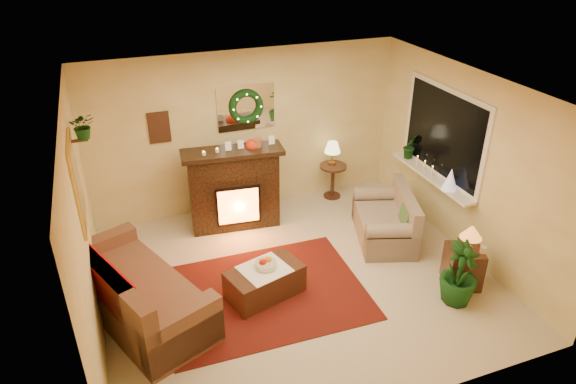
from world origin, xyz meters
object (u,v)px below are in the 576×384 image
object	(u,v)px
sofa	(138,286)
loveseat	(385,213)
fireplace	(234,194)
coffee_table	(265,281)
side_table_round	(333,180)
end_table_square	(463,266)

from	to	relation	value
sofa	loveseat	distance (m)	3.67
fireplace	sofa	bearing A→B (deg)	-129.31
sofa	coffee_table	size ratio (longest dim) A/B	2.26
fireplace	loveseat	xyz separation A→B (m)	(2.00, -1.14, -0.13)
side_table_round	coffee_table	size ratio (longest dim) A/B	0.63
loveseat	side_table_round	size ratio (longest dim) A/B	2.20
end_table_square	fireplace	bearing A→B (deg)	134.30
loveseat	end_table_square	world-z (taller)	loveseat
fireplace	coffee_table	world-z (taller)	fireplace
side_table_round	loveseat	bearing A→B (deg)	-83.00
sofa	end_table_square	world-z (taller)	sofa
fireplace	coffee_table	bearing A→B (deg)	-87.22
sofa	fireplace	xyz separation A→B (m)	(1.63, 1.61, 0.12)
loveseat	sofa	bearing A→B (deg)	-154.24
end_table_square	coffee_table	xyz separation A→B (m)	(-2.51, 0.68, -0.06)
sofa	fireplace	size ratio (longest dim) A/B	1.60
sofa	loveseat	size ratio (longest dim) A/B	1.63
coffee_table	sofa	bearing A→B (deg)	156.98
fireplace	side_table_round	bearing A→B (deg)	15.94
sofa	loveseat	bearing A→B (deg)	-15.02
fireplace	end_table_square	bearing A→B (deg)	-39.71
fireplace	coffee_table	xyz separation A→B (m)	(-0.10, -1.79, -0.34)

